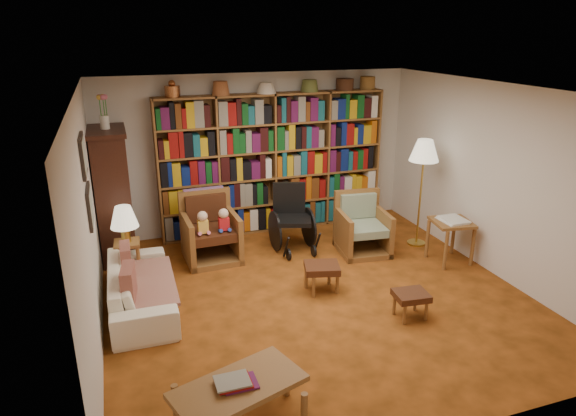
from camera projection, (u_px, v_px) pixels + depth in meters
name	position (u px, v px, depth m)	size (l,w,h in m)	color
floor	(315.00, 295.00, 6.38)	(5.00, 5.00, 0.00)	#A65019
ceiling	(319.00, 90.00, 5.55)	(5.00, 5.00, 0.00)	silver
wall_back	(258.00, 153.00, 8.19)	(5.00, 5.00, 0.00)	silver
wall_front	(446.00, 302.00, 3.73)	(5.00, 5.00, 0.00)	silver
wall_left	(88.00, 225.00, 5.20)	(5.00, 5.00, 0.00)	silver
wall_right	(494.00, 180.00, 6.73)	(5.00, 5.00, 0.00)	silver
bookshelf	(274.00, 159.00, 8.13)	(3.60, 0.30, 2.42)	brown
curio_cabinet	(113.00, 193.00, 7.15)	(0.50, 0.95, 2.40)	#37180F
framed_pictures	(87.00, 181.00, 5.35)	(0.03, 0.52, 0.97)	black
sofa	(141.00, 287.00, 6.03)	(0.70, 1.79, 0.52)	white
sofa_throw	(145.00, 283.00, 6.03)	(0.68, 1.27, 0.04)	#C1B28D
cushion_left	(126.00, 262.00, 6.24)	(0.12, 0.38, 0.38)	maroon
cushion_right	(129.00, 288.00, 5.61)	(0.13, 0.41, 0.41)	maroon
side_table_lamp	(128.00, 254.00, 6.65)	(0.34, 0.34, 0.54)	brown
table_lamp	(124.00, 218.00, 6.49)	(0.35, 0.35, 0.48)	gold
armchair_leather	(210.00, 231.00, 7.33)	(0.78, 0.83, 0.96)	brown
armchair_sage	(360.00, 229.00, 7.58)	(0.77, 0.80, 0.87)	brown
wheelchair	(292.00, 220.00, 7.60)	(0.61, 0.79, 0.99)	black
floor_lamp	(424.00, 155.00, 7.42)	(0.43, 0.43, 1.62)	gold
side_table_papers	(451.00, 228.00, 7.13)	(0.59, 0.59, 0.64)	brown
footstool_a	(322.00, 270.00, 6.38)	(0.50, 0.46, 0.36)	#432012
footstool_b	(411.00, 297.00, 5.80)	(0.40, 0.35, 0.32)	#432012
coffee_table	(239.00, 389.00, 4.18)	(1.19, 0.85, 0.45)	brown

